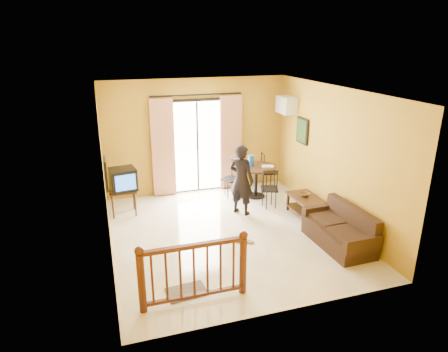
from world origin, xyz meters
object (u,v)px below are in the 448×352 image
object	(u,v)px
dining_table	(256,173)
sofa	(341,231)
coffee_table	(307,204)
standing_person	(241,180)
television	(123,179)

from	to	relation	value
dining_table	sofa	world-z (taller)	dining_table
coffee_table	standing_person	xyz separation A→B (m)	(-1.28, 0.62, 0.48)
television	standing_person	xyz separation A→B (m)	(2.44, -0.73, -0.03)
sofa	standing_person	size ratio (longest dim) A/B	1.01
coffee_table	sofa	bearing A→B (deg)	-90.07
television	standing_person	size ratio (longest dim) A/B	0.38
television	dining_table	size ratio (longest dim) A/B	0.65
television	standing_person	distance (m)	2.55
dining_table	television	bearing A→B (deg)	-178.61
dining_table	sofa	bearing A→B (deg)	-77.51
television	dining_table	world-z (taller)	television
dining_table	coffee_table	xyz separation A→B (m)	(0.61, -1.42, -0.31)
coffee_table	sofa	distance (m)	1.30
television	sofa	xyz separation A→B (m)	(3.72, -2.65, -0.53)
television	standing_person	world-z (taller)	standing_person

